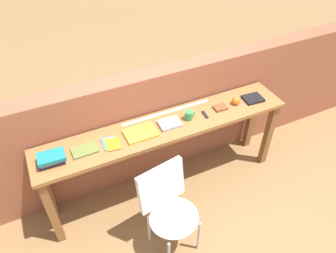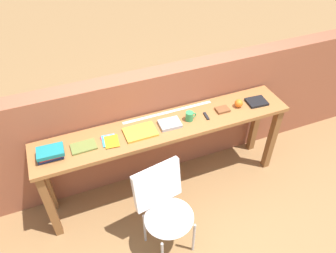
{
  "view_description": "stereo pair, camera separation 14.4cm",
  "coord_description": "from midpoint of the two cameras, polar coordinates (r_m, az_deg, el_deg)",
  "views": [
    {
      "loc": [
        -0.99,
        -1.82,
        2.89
      ],
      "look_at": [
        0.0,
        0.25,
        0.9
      ],
      "focal_mm": 35.0,
      "sensor_mm": 36.0,
      "label": 1
    },
    {
      "loc": [
        -0.85,
        -1.88,
        2.89
      ],
      "look_at": [
        0.0,
        0.25,
        0.9
      ],
      "focal_mm": 35.0,
      "sensor_mm": 36.0,
      "label": 2
    }
  ],
  "objects": [
    {
      "name": "book_grey_hardcover",
      "position": [
        3.07,
        -1.07,
        0.47
      ],
      "size": [
        0.21,
        0.16,
        0.03
      ],
      "primitive_type": "cube",
      "rotation": [
        0.0,
        0.0,
        -0.04
      ],
      "color": "#9E9EA3",
      "rests_on": "sideboard"
    },
    {
      "name": "pamphlet_pile_colourful",
      "position": [
        2.95,
        -11.3,
        -2.96
      ],
      "size": [
        0.16,
        0.2,
        0.01
      ],
      "color": "green",
      "rests_on": "sideboard"
    },
    {
      "name": "ground_plane",
      "position": [
        3.55,
        0.59,
        -13.49
      ],
      "size": [
        40.0,
        40.0,
        0.0
      ],
      "primitive_type": "plane",
      "color": "olive"
    },
    {
      "name": "mug",
      "position": [
        3.13,
        2.33,
        1.94
      ],
      "size": [
        0.11,
        0.08,
        0.09
      ],
      "color": "#338C4C",
      "rests_on": "sideboard"
    },
    {
      "name": "sideboard",
      "position": [
        3.18,
        -1.68,
        -1.67
      ],
      "size": [
        2.5,
        0.44,
        0.88
      ],
      "color": "#996033",
      "rests_on": "ground"
    },
    {
      "name": "book_open_centre",
      "position": [
        3.0,
        -6.15,
        -1.2
      ],
      "size": [
        0.29,
        0.2,
        0.02
      ],
      "primitive_type": "cube",
      "rotation": [
        0.0,
        0.0,
        -0.0
      ],
      "color": "gold",
      "rests_on": "sideboard"
    },
    {
      "name": "chair_white_moulded",
      "position": [
        2.89,
        -1.23,
        -13.83
      ],
      "size": [
        0.51,
        0.52,
        0.89
      ],
      "color": "white",
      "rests_on": "ground"
    },
    {
      "name": "leather_journal_brown",
      "position": [
        3.3,
        7.86,
        3.26
      ],
      "size": [
        0.13,
        0.1,
        0.02
      ],
      "primitive_type": "cube",
      "rotation": [
        0.0,
        0.0,
        -0.03
      ],
      "color": "brown",
      "rests_on": "sideboard"
    },
    {
      "name": "brick_wall_back",
      "position": [
        3.49,
        -3.94,
        0.44
      ],
      "size": [
        6.0,
        0.2,
        1.26
      ],
      "primitive_type": "cube",
      "color": "#935138",
      "rests_on": "ground"
    },
    {
      "name": "sports_ball_small",
      "position": [
        3.37,
        10.54,
        4.41
      ],
      "size": [
        0.08,
        0.08,
        0.08
      ],
      "primitive_type": "sphere",
      "color": "orange",
      "rests_on": "sideboard"
    },
    {
      "name": "book_stack_leftmost",
      "position": [
        2.9,
        -21.02,
        -5.24
      ],
      "size": [
        0.23,
        0.17,
        0.09
      ],
      "color": "navy",
      "rests_on": "sideboard"
    },
    {
      "name": "ruler_metal_back_edge",
      "position": [
        3.23,
        -1.52,
        2.48
      ],
      "size": [
        0.93,
        0.03,
        0.0
      ],
      "primitive_type": "cube",
      "color": "silver",
      "rests_on": "sideboard"
    },
    {
      "name": "magazine_cycling",
      "position": [
        2.93,
        -15.68,
        -4.04
      ],
      "size": [
        0.22,
        0.14,
        0.02
      ],
      "primitive_type": "cube",
      "rotation": [
        0.0,
        0.0,
        0.02
      ],
      "color": "olive",
      "rests_on": "sideboard"
    },
    {
      "name": "book_repair_rightmost",
      "position": [
        3.49,
        13.43,
        4.74
      ],
      "size": [
        0.21,
        0.18,
        0.03
      ],
      "primitive_type": "cube",
      "rotation": [
        0.0,
        0.0,
        -0.08
      ],
      "color": "black",
      "rests_on": "sideboard"
    },
    {
      "name": "multitool_folded",
      "position": [
        3.2,
        5.18,
        2.06
      ],
      "size": [
        0.03,
        0.11,
        0.02
      ],
      "primitive_type": "cube",
      "rotation": [
        0.0,
        0.0,
        -0.09
      ],
      "color": "black",
      "rests_on": "sideboard"
    }
  ]
}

